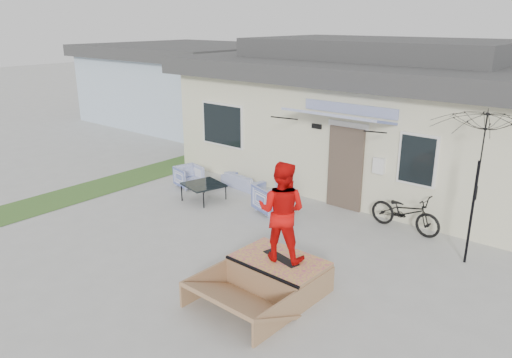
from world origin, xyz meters
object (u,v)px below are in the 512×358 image
Objects in this scene: armchair_left at (189,175)px; bicycle at (406,208)px; armchair_right at (272,197)px; coffee_table at (204,192)px; patio_umbrella at (477,179)px; loveseat at (243,178)px; skate_ramp at (279,273)px; skateboard at (281,258)px; skater at (282,210)px.

armchair_left is 6.13m from bicycle.
armchair_right reaches higher than coffee_table.
bicycle is 0.75× the size of patio_umbrella.
loveseat is at bearing -39.34° from armchair_left.
armchair_left is at bearing -177.52° from patio_umbrella.
armchair_right is at bearing 131.37° from skate_ramp.
armchair_right is at bearing 143.65° from skateboard.
armchair_right is at bearing 14.90° from coffee_table.
patio_umbrella is 2.80× the size of skateboard.
coffee_table is 5.17m from bicycle.
coffee_table is 4.78m from skateboard.
armchair_right is 1.98m from coffee_table.
skater is (0.00, 0.00, 0.92)m from skateboard.
loveseat is at bearing -99.75° from armchair_right.
armchair_left is 0.38× the size of skater.
armchair_right is 0.45× the size of skater.
skater is at bearing -104.49° from armchair_left.
skateboard reaches higher than loveseat.
armchair_right is 3.19m from bicycle.
skater reaches higher than loveseat.
patio_umbrella is at bearing -110.04° from bicycle.
bicycle reaches higher than armchair_right.
loveseat is at bearing 174.38° from patio_umbrella.
armchair_right is 3.73m from skater.
armchair_left is at bearing -45.07° from skater.
skater is (5.33, -2.72, 1.14)m from armchair_left.
skater reaches higher than skate_ramp.
loveseat is at bearing 151.52° from skateboard.
bicycle reaches higher than skateboard.
bicycle is (3.02, 1.03, 0.14)m from armchair_right.
loveseat is 1.47m from coffee_table.
bicycle reaches higher than skate_ramp.
bicycle reaches higher than coffee_table.
skateboard is at bearing -27.78° from coffee_table.
armchair_right reaches higher than skateboard.
skate_ramp is (4.10, -3.74, 0.00)m from loveseat.
skater is at bearing 90.00° from skate_ramp.
bicycle is 3.94m from skater.
armchair_right is 0.36× the size of patio_umbrella.
skate_ramp is at bearing 70.30° from skater.
armchair_right reaches higher than skate_ramp.
coffee_table is at bearing -45.77° from skater.
patio_umbrella is 1.04× the size of skate_ramp.
patio_umbrella is 4.00m from skateboard.
loveseat is 0.82× the size of bicycle.
coffee_table is at bearing -56.84° from armchair_right.
skate_ramp is 1.20× the size of skater.
armchair_right is at bearing 159.12° from loveseat.
skater reaches higher than armchair_right.
loveseat is 0.77× the size of skater.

